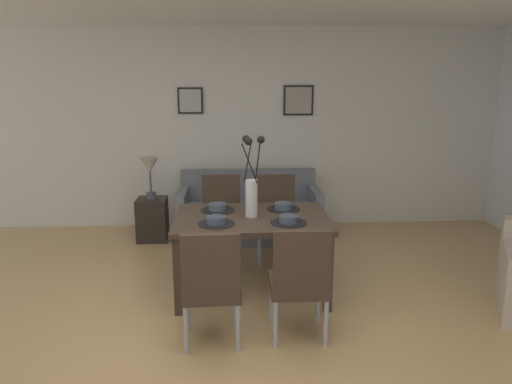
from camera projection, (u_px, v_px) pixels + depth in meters
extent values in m
plane|color=tan|center=(226.00, 352.00, 3.64)|extent=(9.00, 9.00, 0.00)
cube|color=silver|center=(227.00, 129.00, 6.49)|extent=(9.00, 0.10, 2.60)
cube|color=#3D2D23|center=(252.00, 219.00, 4.49)|extent=(1.40, 0.98, 0.05)
cube|color=#3D2D23|center=(312.00, 241.00, 5.03)|extent=(0.07, 0.07, 0.69)
cube|color=#3D2D23|center=(187.00, 243.00, 4.97)|extent=(0.07, 0.07, 0.69)
cube|color=#3D2D23|center=(328.00, 274.00, 4.20)|extent=(0.07, 0.07, 0.69)
cube|color=#3D2D23|center=(178.00, 277.00, 4.13)|extent=(0.07, 0.07, 0.69)
cube|color=#3D2D23|center=(211.00, 289.00, 3.72)|extent=(0.46, 0.46, 0.08)
cube|color=#3D2D23|center=(211.00, 266.00, 3.48)|extent=(0.42, 0.08, 0.48)
cylinder|color=#9EA0A5|center=(235.00, 304.00, 3.98)|extent=(0.04, 0.04, 0.38)
cylinder|color=#9EA0A5|center=(188.00, 306.00, 3.94)|extent=(0.04, 0.04, 0.38)
cylinder|color=#9EA0A5|center=(238.00, 327.00, 3.61)|extent=(0.04, 0.04, 0.38)
cylinder|color=#9EA0A5|center=(186.00, 330.00, 3.58)|extent=(0.04, 0.04, 0.38)
cube|color=#3D2D23|center=(222.00, 223.00, 5.36)|extent=(0.45, 0.45, 0.08)
cube|color=#3D2D23|center=(221.00, 196.00, 5.49)|extent=(0.42, 0.07, 0.48)
cylinder|color=#9EA0A5|center=(204.00, 249.00, 5.22)|extent=(0.04, 0.04, 0.38)
cylinder|color=#9EA0A5|center=(240.00, 249.00, 5.25)|extent=(0.04, 0.04, 0.38)
cylinder|color=#9EA0A5|center=(205.00, 238.00, 5.59)|extent=(0.04, 0.04, 0.38)
cylinder|color=#9EA0A5|center=(239.00, 237.00, 5.61)|extent=(0.04, 0.04, 0.38)
cube|color=#3D2D23|center=(298.00, 285.00, 3.80)|extent=(0.45, 0.45, 0.08)
cube|color=#3D2D23|center=(302.00, 262.00, 3.55)|extent=(0.42, 0.07, 0.48)
cylinder|color=#9EA0A5|center=(318.00, 301.00, 4.04)|extent=(0.04, 0.04, 0.38)
cylinder|color=#9EA0A5|center=(272.00, 301.00, 4.03)|extent=(0.04, 0.04, 0.38)
cylinder|color=#9EA0A5|center=(326.00, 323.00, 3.67)|extent=(0.04, 0.04, 0.38)
cylinder|color=#9EA0A5|center=(275.00, 324.00, 3.66)|extent=(0.04, 0.04, 0.38)
cube|color=#3D2D23|center=(277.00, 223.00, 5.37)|extent=(0.45, 0.45, 0.08)
cube|color=#3D2D23|center=(276.00, 196.00, 5.49)|extent=(0.42, 0.07, 0.48)
cylinder|color=#9EA0A5|center=(260.00, 249.00, 5.23)|extent=(0.04, 0.04, 0.38)
cylinder|color=#9EA0A5|center=(295.00, 249.00, 5.24)|extent=(0.04, 0.04, 0.38)
cylinder|color=#9EA0A5|center=(259.00, 238.00, 5.60)|extent=(0.04, 0.04, 0.38)
cylinder|color=#9EA0A5|center=(292.00, 237.00, 5.61)|extent=(0.04, 0.04, 0.38)
cylinder|color=silver|center=(251.00, 198.00, 4.45)|extent=(0.11, 0.11, 0.34)
cylinder|color=black|center=(258.00, 162.00, 4.39)|extent=(0.05, 0.12, 0.37)
sphere|color=black|center=(261.00, 140.00, 4.36)|extent=(0.07, 0.07, 0.07)
cylinder|color=black|center=(248.00, 161.00, 4.42)|extent=(0.08, 0.05, 0.38)
sphere|color=black|center=(246.00, 139.00, 4.40)|extent=(0.07, 0.07, 0.07)
cylinder|color=black|center=(250.00, 164.00, 4.32)|extent=(0.15, 0.06, 0.36)
sphere|color=black|center=(249.00, 141.00, 4.24)|extent=(0.07, 0.07, 0.07)
cylinder|color=black|center=(216.00, 224.00, 4.26)|extent=(0.32, 0.32, 0.01)
cylinder|color=#475166|center=(216.00, 220.00, 4.25)|extent=(0.17, 0.17, 0.06)
cylinder|color=#3C4556|center=(216.00, 218.00, 4.25)|extent=(0.13, 0.13, 0.04)
cylinder|color=black|center=(218.00, 210.00, 4.69)|extent=(0.32, 0.32, 0.01)
cylinder|color=#475166|center=(218.00, 207.00, 4.68)|extent=(0.17, 0.17, 0.06)
cylinder|color=#3C4556|center=(218.00, 205.00, 4.68)|extent=(0.13, 0.13, 0.04)
cylinder|color=black|center=(289.00, 223.00, 4.29)|extent=(0.32, 0.32, 0.01)
cylinder|color=#475166|center=(289.00, 219.00, 4.28)|extent=(0.17, 0.17, 0.06)
cylinder|color=#3C4556|center=(289.00, 217.00, 4.28)|extent=(0.13, 0.13, 0.04)
cylinder|color=black|center=(283.00, 209.00, 4.72)|extent=(0.32, 0.32, 0.01)
cylinder|color=#475166|center=(283.00, 206.00, 4.71)|extent=(0.17, 0.17, 0.06)
cylinder|color=#3C4556|center=(283.00, 204.00, 4.71)|extent=(0.13, 0.13, 0.04)
cube|color=slate|center=(249.00, 221.00, 6.18)|extent=(1.74, 0.84, 0.42)
cube|color=slate|center=(248.00, 184.00, 6.42)|extent=(1.74, 0.16, 0.38)
cube|color=slate|center=(314.00, 196.00, 6.15)|extent=(0.10, 0.84, 0.20)
cube|color=slate|center=(183.00, 198.00, 6.07)|extent=(0.10, 0.84, 0.20)
cube|color=black|center=(152.00, 219.00, 6.07)|extent=(0.36, 0.36, 0.52)
cylinder|color=#4C4C51|center=(151.00, 196.00, 6.00)|extent=(0.12, 0.12, 0.08)
cylinder|color=#4C4C51|center=(150.00, 181.00, 5.96)|extent=(0.02, 0.02, 0.30)
cone|color=beige|center=(150.00, 165.00, 5.91)|extent=(0.22, 0.22, 0.18)
cube|color=black|center=(190.00, 101.00, 6.32)|extent=(0.32, 0.02, 0.34)
cube|color=#B2B2AD|center=(190.00, 101.00, 6.31)|extent=(0.27, 0.01, 0.29)
cube|color=black|center=(298.00, 100.00, 6.39)|extent=(0.39, 0.02, 0.39)
cube|color=#9E9389|center=(299.00, 100.00, 6.37)|extent=(0.34, 0.01, 0.34)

